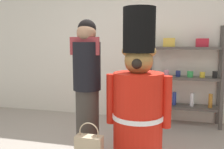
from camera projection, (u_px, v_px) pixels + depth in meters
The scene contains 4 objects.
back_wall at pixel (131, 46), 4.32m from camera, with size 6.40×0.12×2.60m, color silver.
merchandise_shelf at pixel (184, 75), 3.95m from camera, with size 1.18×0.35×1.62m.
teddy_bear_guard at pixel (138, 102), 2.68m from camera, with size 0.73×0.57×1.73m.
person_shopper at pixel (87, 86), 2.81m from camera, with size 0.34×0.32×1.62m.
Camera 1 is at (0.72, -2.11, 1.36)m, focal length 38.74 mm.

